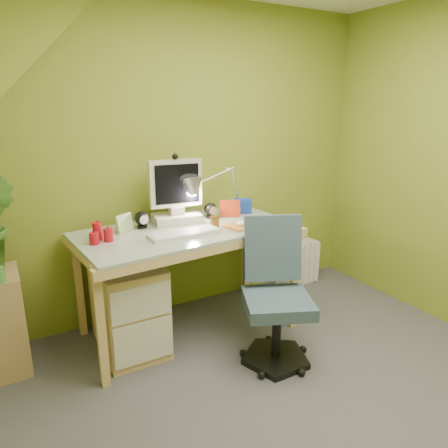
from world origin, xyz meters
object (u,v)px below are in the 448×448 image
monitor (176,186)px  task_chair (278,302)px  desk (188,281)px  desk_lamp (230,180)px  side_ledge (4,322)px  radiator (298,263)px

monitor → task_chair: bearing=-60.8°
desk → monitor: monitor is taller
monitor → desk_lamp: bearing=6.7°
desk_lamp → side_ledge: desk_lamp is taller
side_ledge → radiator: (2.45, 0.14, -0.13)m
desk → task_chair: size_ratio=1.75×
radiator → monitor: bearing=178.5°
monitor → side_ledge: 1.42m
task_chair → radiator: 1.31m
side_ledge → task_chair: task_chair is taller
desk → side_ledge: 1.21m
desk → radiator: (1.25, 0.28, -0.20)m
desk_lamp → monitor: bearing=169.1°
radiator → side_ledge: bearing=177.1°
task_chair → side_ledge: bearing=176.6°
side_ledge → task_chair: bearing=-26.8°
side_ledge → task_chair: 1.73m
desk → side_ledge: desk is taller
task_chair → radiator: bearing=68.4°
monitor → desk: bearing=-83.3°
desk → task_chair: 0.72m
side_ledge → task_chair: size_ratio=0.77×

